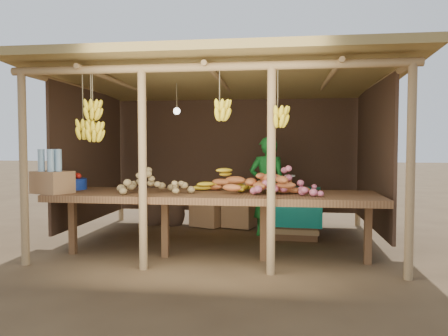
# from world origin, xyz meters

# --- Properties ---
(ground) EXTENTS (60.00, 60.00, 0.00)m
(ground) POSITION_xyz_m (0.00, 0.00, 0.00)
(ground) COLOR brown
(ground) RESTS_ON ground
(stall_structure) EXTENTS (4.70, 3.50, 2.43)m
(stall_structure) POSITION_xyz_m (-0.05, -0.05, 1.91)
(stall_structure) COLOR #9F7C52
(stall_structure) RESTS_ON ground
(counter) EXTENTS (3.90, 1.05, 0.80)m
(counter) POSITION_xyz_m (0.00, -0.95, 0.74)
(counter) COLOR brown
(counter) RESTS_ON ground
(potato_heap) EXTENTS (1.00, 0.79, 0.36)m
(potato_heap) POSITION_xyz_m (-0.67, -1.05, 0.98)
(potato_heap) COLOR olive
(potato_heap) RESTS_ON counter
(sweet_potato_heap) EXTENTS (1.23, 0.85, 0.36)m
(sweet_potato_heap) POSITION_xyz_m (0.50, -0.97, 0.98)
(sweet_potato_heap) COLOR #BE6331
(sweet_potato_heap) RESTS_ON counter
(onion_heap) EXTENTS (0.96, 0.76, 0.36)m
(onion_heap) POSITION_xyz_m (0.86, -1.00, 0.98)
(onion_heap) COLOR #C55F75
(onion_heap) RESTS_ON counter
(banana_pile) EXTENTS (0.77, 0.60, 0.35)m
(banana_pile) POSITION_xyz_m (0.09, -0.71, 0.98)
(banana_pile) COLOR yellow
(banana_pile) RESTS_ON counter
(tomato_basin) EXTENTS (0.40, 0.40, 0.21)m
(tomato_basin) POSITION_xyz_m (-1.90, -0.78, 0.89)
(tomato_basin) COLOR navy
(tomato_basin) RESTS_ON counter
(bottle_box) EXTENTS (0.51, 0.46, 0.53)m
(bottle_box) POSITION_xyz_m (-1.90, -1.24, 1.00)
(bottle_box) COLOR #986B44
(bottle_box) RESTS_ON counter
(vendor) EXTENTS (0.58, 0.41, 1.51)m
(vendor) POSITION_xyz_m (0.60, 0.52, 0.75)
(vendor) COLOR #1A7528
(vendor) RESTS_ON ground
(tarp_crate) EXTENTS (0.84, 0.74, 0.95)m
(tarp_crate) POSITION_xyz_m (0.98, 0.44, 0.39)
(tarp_crate) COLOR brown
(tarp_crate) RESTS_ON ground
(carton_stack) EXTENTS (1.13, 0.53, 0.78)m
(carton_stack) POSITION_xyz_m (-0.06, 1.05, 0.35)
(carton_stack) COLOR #986B44
(carton_stack) RESTS_ON ground
(burlap_sacks) EXTENTS (0.76, 0.40, 0.53)m
(burlap_sacks) POSITION_xyz_m (-1.21, 1.16, 0.23)
(burlap_sacks) COLOR #452E20
(burlap_sacks) RESTS_ON ground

